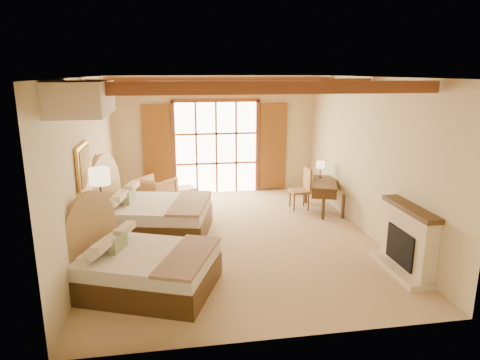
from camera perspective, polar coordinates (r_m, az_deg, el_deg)
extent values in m
plane|color=tan|center=(8.86, -0.61, -7.60)|extent=(7.00, 7.00, 0.00)
plane|color=beige|center=(11.82, -3.23, 5.98)|extent=(5.50, 0.00, 5.50)
plane|color=beige|center=(8.44, -19.44, 1.83)|extent=(0.00, 7.00, 7.00)
plane|color=beige|center=(9.21, 16.55, 3.05)|extent=(0.00, 7.00, 7.00)
plane|color=#AB752F|center=(8.22, -0.67, 13.58)|extent=(7.00, 7.00, 0.00)
cube|color=white|center=(11.83, -3.18, 4.27)|extent=(2.20, 0.02, 2.50)
cube|color=brown|center=(11.74, -10.97, 3.96)|extent=(0.75, 0.06, 2.40)
cube|color=brown|center=(12.08, 4.42, 4.45)|extent=(0.75, 0.06, 2.40)
cube|color=beige|center=(7.75, 21.52, -7.56)|extent=(0.25, 1.30, 1.10)
cube|color=black|center=(7.75, 21.00, -8.30)|extent=(0.18, 0.80, 0.60)
cube|color=beige|center=(7.89, 20.61, -11.01)|extent=(0.45, 1.40, 0.10)
cube|color=#4D3218|center=(7.56, 21.84, -3.54)|extent=(0.30, 1.40, 0.08)
cube|color=gold|center=(7.68, -20.16, 1.75)|extent=(0.05, 0.95, 0.75)
cube|color=gold|center=(7.67, -19.94, 1.76)|extent=(0.02, 0.82, 0.62)
cube|color=#F4E0C8|center=(6.25, -20.35, 10.20)|extent=(0.70, 1.40, 0.45)
cube|color=#4D3218|center=(6.97, -12.21, -12.53)|extent=(2.41, 2.14, 0.39)
cube|color=white|center=(6.84, -12.35, -10.27)|extent=(2.37, 2.10, 0.21)
cube|color=#97745E|center=(6.78, -6.59, -9.15)|extent=(1.12, 1.65, 0.05)
cube|color=#8FA072|center=(6.80, -16.39, -8.63)|extent=(0.26, 0.42, 0.23)
cube|color=#4D3218|center=(9.17, -11.25, -5.67)|extent=(2.52, 2.12, 0.43)
cube|color=white|center=(9.06, -11.35, -3.69)|extent=(2.47, 2.08, 0.24)
cube|color=#97745E|center=(9.03, -6.63, -2.72)|extent=(1.03, 1.80, 0.05)
cube|color=#8FA072|center=(9.03, -14.66, -2.31)|extent=(0.23, 0.47, 0.26)
cube|color=#4D3218|center=(7.87, -18.02, -8.99)|extent=(0.51, 0.51, 0.57)
cylinder|color=#342117|center=(8.39, -17.43, -9.49)|extent=(0.23, 0.23, 0.03)
cylinder|color=#342117|center=(8.13, -17.80, -4.86)|extent=(0.04, 0.04, 1.41)
cylinder|color=#FFF1AA|center=(7.92, -18.22, 0.47)|extent=(0.35, 0.35, 0.29)
imported|color=#A97E48|center=(10.82, -11.24, -1.64)|extent=(1.17, 1.17, 0.77)
cube|color=#A4834F|center=(11.27, -7.49, -1.90)|extent=(0.65, 0.65, 0.37)
cube|color=#4D3218|center=(10.50, 11.20, -0.31)|extent=(1.01, 1.47, 0.05)
cube|color=#4D3218|center=(10.53, 11.17, -0.97)|extent=(0.98, 1.43, 0.21)
cube|color=#A17044|center=(10.59, 7.93, -1.49)|extent=(0.47, 0.47, 0.06)
cube|color=#A17044|center=(10.57, 9.02, 0.13)|extent=(0.07, 0.45, 0.55)
cylinder|color=#342117|center=(10.86, 10.63, 0.40)|extent=(0.12, 0.12, 0.02)
cylinder|color=#342117|center=(10.83, 10.66, 1.12)|extent=(0.02, 0.02, 0.28)
cylinder|color=#FFF1AA|center=(10.79, 10.70, 2.01)|extent=(0.20, 0.20, 0.16)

